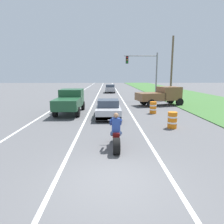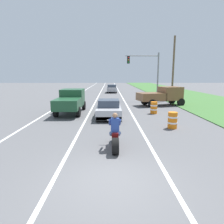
% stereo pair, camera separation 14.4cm
% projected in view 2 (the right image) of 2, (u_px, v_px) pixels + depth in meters
% --- Properties ---
extents(ground_plane, '(160.00, 160.00, 0.00)m').
position_uv_depth(ground_plane, '(111.00, 180.00, 6.20)').
color(ground_plane, '#565659').
extents(lane_stripe_left_solid, '(0.14, 120.00, 0.01)m').
position_uv_depth(lane_stripe_left_solid, '(68.00, 100.00, 25.80)').
color(lane_stripe_left_solid, white).
rests_on(lane_stripe_left_solid, ground).
extents(lane_stripe_right_solid, '(0.14, 120.00, 0.01)m').
position_uv_depth(lane_stripe_right_solid, '(124.00, 100.00, 25.89)').
color(lane_stripe_right_solid, white).
rests_on(lane_stripe_right_solid, ground).
extents(lane_stripe_centre_dashed, '(0.14, 120.00, 0.01)m').
position_uv_depth(lane_stripe_centre_dashed, '(96.00, 100.00, 25.84)').
color(lane_stripe_centre_dashed, white).
rests_on(lane_stripe_centre_dashed, ground).
extents(grass_verge_right, '(10.00, 120.00, 0.06)m').
position_uv_depth(grass_verge_right, '(202.00, 100.00, 25.99)').
color(grass_verge_right, '#3D6B33').
rests_on(grass_verge_right, ground).
extents(motorcycle_with_rider, '(0.70, 2.21, 1.62)m').
position_uv_depth(motorcycle_with_rider, '(115.00, 136.00, 8.70)').
color(motorcycle_with_rider, black).
rests_on(motorcycle_with_rider, ground).
extents(sports_car_silver, '(1.84, 4.30, 1.37)m').
position_uv_depth(sports_car_silver, '(109.00, 109.00, 15.47)').
color(sports_car_silver, '#B7B7BC').
rests_on(sports_car_silver, ground).
extents(pickup_truck_left_lane_dark_green, '(2.02, 4.80, 1.98)m').
position_uv_depth(pickup_truck_left_lane_dark_green, '(71.00, 100.00, 16.98)').
color(pickup_truck_left_lane_dark_green, '#1E4C2D').
rests_on(pickup_truck_left_lane_dark_green, ground).
extents(pickup_truck_right_shoulder_brown, '(5.14, 3.14, 1.98)m').
position_uv_depth(pickup_truck_right_shoulder_brown, '(162.00, 95.00, 21.34)').
color(pickup_truck_right_shoulder_brown, brown).
rests_on(pickup_truck_right_shoulder_brown, ground).
extents(traffic_light_mast_near, '(4.29, 0.34, 6.00)m').
position_uv_depth(traffic_light_mast_near, '(148.00, 69.00, 25.42)').
color(traffic_light_mast_near, gray).
rests_on(traffic_light_mast_near, ground).
extents(utility_pole_roadside, '(0.24, 0.24, 8.01)m').
position_uv_depth(utility_pole_roadside, '(173.00, 69.00, 25.38)').
color(utility_pole_roadside, brown).
rests_on(utility_pole_roadside, ground).
extents(construction_barrel_nearest, '(0.58, 0.58, 1.00)m').
position_uv_depth(construction_barrel_nearest, '(173.00, 120.00, 12.17)').
color(construction_barrel_nearest, orange).
rests_on(construction_barrel_nearest, ground).
extents(construction_barrel_mid, '(0.58, 0.58, 1.00)m').
position_uv_depth(construction_barrel_mid, '(154.00, 108.00, 16.87)').
color(construction_barrel_mid, orange).
rests_on(construction_barrel_mid, ground).
extents(distant_car_far_ahead, '(1.80, 4.00, 1.50)m').
position_uv_depth(distant_car_far_ahead, '(112.00, 88.00, 37.22)').
color(distant_car_far_ahead, '#99999E').
rests_on(distant_car_far_ahead, ground).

